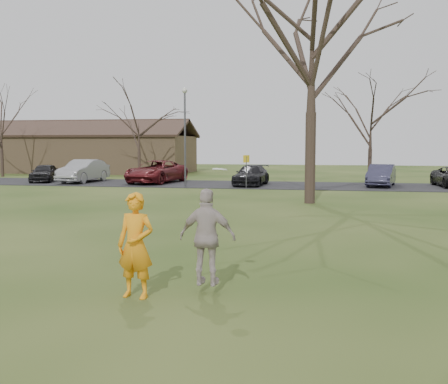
# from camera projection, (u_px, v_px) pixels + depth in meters

# --- Properties ---
(ground) EXTENTS (120.00, 120.00, 0.00)m
(ground) POSITION_uv_depth(u_px,v_px,m) (185.00, 291.00, 9.61)
(ground) COLOR #1E380F
(ground) RESTS_ON ground
(parking_strip) EXTENTS (62.00, 6.50, 0.04)m
(parking_strip) POSITION_uv_depth(u_px,v_px,m) (282.00, 185.00, 34.07)
(parking_strip) COLOR black
(parking_strip) RESTS_ON ground
(player_defender) EXTENTS (0.74, 0.54, 1.90)m
(player_defender) POSITION_uv_depth(u_px,v_px,m) (136.00, 245.00, 9.14)
(player_defender) COLOR orange
(player_defender) RESTS_ON ground
(car_0) EXTENTS (2.52, 4.09, 1.30)m
(car_0) POSITION_uv_depth(u_px,v_px,m) (45.00, 173.00, 37.00)
(car_0) COLOR black
(car_0) RESTS_ON parking_strip
(car_1) EXTENTS (2.03, 4.99, 1.61)m
(car_1) POSITION_uv_depth(u_px,v_px,m) (84.00, 171.00, 36.52)
(car_1) COLOR #95959A
(car_1) RESTS_ON parking_strip
(car_2) EXTENTS (3.55, 6.03, 1.57)m
(car_2) POSITION_uv_depth(u_px,v_px,m) (156.00, 172.00, 35.93)
(car_2) COLOR maroon
(car_2) RESTS_ON parking_strip
(car_3) EXTENTS (2.19, 4.64, 1.31)m
(car_3) POSITION_uv_depth(u_px,v_px,m) (251.00, 175.00, 33.87)
(car_3) COLOR black
(car_3) RESTS_ON parking_strip
(car_5) EXTENTS (2.36, 4.49, 1.41)m
(car_5) POSITION_uv_depth(u_px,v_px,m) (381.00, 175.00, 33.07)
(car_5) COLOR #34334C
(car_5) RESTS_ON parking_strip
(catching_play) EXTENTS (1.06, 0.48, 2.17)m
(catching_play) POSITION_uv_depth(u_px,v_px,m) (208.00, 237.00, 9.35)
(catching_play) COLOR #B2A3A0
(catching_play) RESTS_ON ground
(building) EXTENTS (20.60, 8.50, 5.14)m
(building) POSITION_uv_depth(u_px,v_px,m) (88.00, 152.00, 50.30)
(building) COLOR #8C6D4C
(building) RESTS_ON ground
(lamp_post) EXTENTS (0.34, 0.34, 6.27)m
(lamp_post) POSITION_uv_depth(u_px,v_px,m) (185.00, 125.00, 32.36)
(lamp_post) COLOR #47474C
(lamp_post) RESTS_ON ground
(sign_yellow) EXTENTS (0.35, 0.35, 2.08)m
(sign_yellow) POSITION_uv_depth(u_px,v_px,m) (246.00, 165.00, 31.37)
(sign_yellow) COLOR #47474C
(sign_yellow) RESTS_ON ground
(big_tree) EXTENTS (9.00, 9.00, 14.00)m
(big_tree) POSITION_uv_depth(u_px,v_px,m) (312.00, 50.00, 23.26)
(big_tree) COLOR #352821
(big_tree) RESTS_ON ground
(small_tree_row) EXTENTS (55.00, 5.90, 8.50)m
(small_tree_row) POSITION_uv_depth(u_px,v_px,m) (347.00, 129.00, 37.85)
(small_tree_row) COLOR #352821
(small_tree_row) RESTS_ON ground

